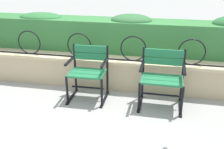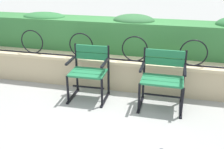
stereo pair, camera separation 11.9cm
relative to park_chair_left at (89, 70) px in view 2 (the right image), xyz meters
name	(u,v)px [view 2 (the right image)]	position (x,y,z in m)	size (l,w,h in m)	color
ground_plane	(109,114)	(0.44, -0.47, -0.45)	(60.00, 60.00, 0.00)	#9E9E99
stone_wall	(123,73)	(0.44, 0.47, -0.19)	(6.42, 0.41, 0.52)	#C6B289
iron_arch_fence	(109,49)	(0.22, 0.39, 0.25)	(5.90, 0.02, 0.42)	black
hedge_row	(131,34)	(0.48, 0.93, 0.37)	(6.30, 0.57, 0.70)	#387A3D
park_chair_left	(89,70)	(0.00, 0.00, 0.00)	(0.59, 0.53, 0.82)	#237547
park_chair_right	(163,77)	(1.13, -0.02, 0.01)	(0.64, 0.52, 0.84)	#237547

